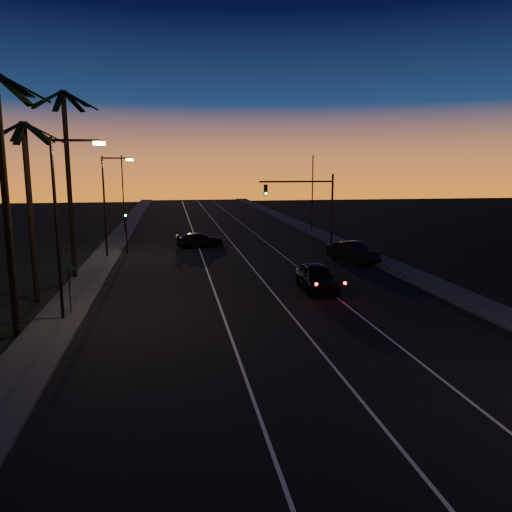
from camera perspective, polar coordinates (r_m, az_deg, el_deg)
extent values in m
cube|color=black|center=(36.51, -0.78, -1.90)|extent=(20.00, 170.00, 0.01)
cube|color=#363634|center=(36.53, -18.43, -2.30)|extent=(2.40, 170.00, 0.16)
cube|color=#363634|center=(39.75, 15.38, -1.16)|extent=(2.40, 170.00, 0.16)
cube|color=silver|center=(36.18, -5.48, -2.03)|extent=(0.12, 160.00, 0.01)
cube|color=silver|center=(36.59, -0.01, -1.85)|extent=(0.12, 160.00, 0.01)
cube|color=silver|center=(37.32, 5.30, -1.66)|extent=(0.12, 160.00, 0.01)
cylinder|color=black|center=(24.42, -26.63, 4.72)|extent=(0.32, 0.32, 11.50)
cube|color=black|center=(24.56, -25.05, 17.02)|extent=(2.18, 0.92, 1.18)
cube|color=black|center=(25.39, -25.96, 16.70)|extent=(1.25, 2.12, 1.18)
cube|color=black|center=(23.74, -26.08, 17.22)|extent=(1.95, 1.61, 1.18)
cylinder|color=black|center=(30.40, -24.36, 4.32)|extent=(0.32, 0.32, 10.00)
cube|color=black|center=(30.36, -22.94, 12.81)|extent=(2.18, 0.92, 1.18)
cube|color=black|center=(31.18, -23.72, 12.66)|extent=(1.25, 2.12, 1.18)
cube|color=black|center=(31.38, -25.40, 12.52)|extent=(1.34, 2.09, 1.18)
cube|color=black|center=(30.83, -26.79, 12.48)|extent=(2.18, 0.82, 1.18)
cube|color=black|center=(29.91, -26.86, 12.58)|extent=(1.90, 1.69, 1.18)
cube|color=black|center=(29.32, -25.48, 12.76)|extent=(0.45, 2.16, 1.18)
cube|color=black|center=(29.52, -23.69, 12.86)|extent=(1.95, 1.61, 1.18)
cylinder|color=black|center=(35.95, -20.56, 7.32)|extent=(0.32, 0.32, 12.50)
cube|color=black|center=(36.27, -19.40, 16.43)|extent=(2.18, 0.92, 1.18)
cube|color=black|center=(37.06, -20.15, 16.24)|extent=(1.25, 2.12, 1.18)
cube|color=black|center=(37.20, -21.61, 16.12)|extent=(1.34, 2.09, 1.18)
cube|color=black|center=(36.60, -22.73, 16.16)|extent=(2.18, 0.82, 1.18)
cube|color=black|center=(35.69, -22.69, 16.34)|extent=(1.90, 1.69, 1.18)
cube|color=black|center=(35.15, -21.44, 16.53)|extent=(0.45, 2.16, 1.18)
cube|color=black|center=(35.42, -19.95, 16.56)|extent=(1.95, 1.61, 1.18)
cylinder|color=black|center=(26.07, -21.79, 2.57)|extent=(0.16, 0.16, 9.00)
cylinder|color=black|center=(25.71, -19.98, 12.32)|extent=(2.20, 0.12, 0.12)
cube|color=#FBC464|center=(25.54, -17.48, 12.18)|extent=(0.55, 0.26, 0.16)
cylinder|color=black|center=(43.77, -16.92, 5.28)|extent=(0.16, 0.16, 8.50)
cylinder|color=black|center=(43.53, -15.73, 10.72)|extent=(2.20, 0.12, 0.12)
cube|color=#FBC464|center=(43.43, -14.26, 10.62)|extent=(0.55, 0.26, 0.16)
cylinder|color=black|center=(27.55, -20.52, -3.75)|extent=(0.06, 0.06, 2.60)
cube|color=#0B441E|center=(27.31, -20.67, -1.41)|extent=(0.70, 0.03, 0.20)
cylinder|color=black|center=(47.88, 8.68, 5.07)|extent=(0.20, 0.20, 7.00)
cylinder|color=black|center=(46.75, 4.64, 8.47)|extent=(7.00, 0.16, 0.16)
cube|color=black|center=(46.15, 1.11, 7.55)|extent=(0.32, 0.28, 1.00)
sphere|color=black|center=(45.97, 1.15, 7.94)|extent=(0.20, 0.20, 0.20)
sphere|color=black|center=(45.98, 1.15, 7.54)|extent=(0.20, 0.20, 0.20)
sphere|color=#14FF59|center=(45.99, 1.15, 7.15)|extent=(0.20, 0.20, 0.20)
cylinder|color=black|center=(45.80, -14.61, 2.88)|extent=(0.14, 0.14, 4.20)
cube|color=black|center=(45.64, -14.70, 4.87)|extent=(0.28, 0.25, 0.90)
sphere|color=black|center=(45.46, -14.73, 5.21)|extent=(0.18, 0.18, 0.18)
sphere|color=black|center=(45.49, -14.71, 4.85)|extent=(0.18, 0.18, 0.18)
sphere|color=#14FF59|center=(45.51, -14.70, 4.50)|extent=(0.18, 0.18, 0.18)
cylinder|color=black|center=(60.62, -14.95, 6.83)|extent=(0.14, 0.14, 9.00)
cylinder|color=black|center=(59.70, 6.46, 7.06)|extent=(0.14, 0.14, 9.00)
imported|color=black|center=(31.31, 6.98, -2.42)|extent=(2.07, 4.94, 1.67)
sphere|color=#FF0F05|center=(28.29, 6.92, -3.21)|extent=(0.18, 0.18, 0.18)
sphere|color=#FF0F05|center=(28.77, 10.13, -3.07)|extent=(0.18, 0.18, 0.18)
imported|color=black|center=(41.35, 11.01, 0.47)|extent=(3.43, 5.16, 1.61)
imported|color=black|center=(48.40, -6.46, 1.83)|extent=(5.00, 2.84, 1.37)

